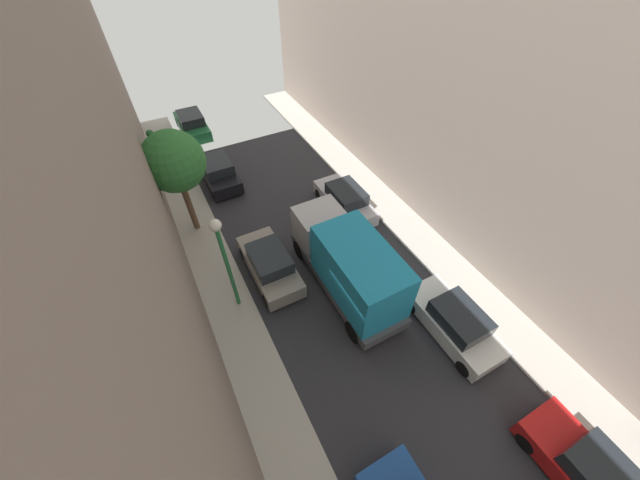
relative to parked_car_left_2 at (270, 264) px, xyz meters
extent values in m
plane|color=#2D2D33|center=(2.70, -4.02, -0.72)|extent=(32.00, 32.00, 0.00)
cube|color=#B7B2A8|center=(-2.30, -4.02, -0.64)|extent=(2.00, 44.00, 0.15)
cube|color=#B7B2A8|center=(7.70, -4.02, -0.64)|extent=(2.00, 44.00, 0.15)
cube|color=gray|center=(-6.30, -4.02, 6.74)|extent=(6.00, 44.00, 14.92)
cube|color=gray|center=(11.70, -4.02, 8.81)|extent=(6.00, 44.00, 19.05)
cylinder|color=black|center=(0.78, -9.34, -0.40)|extent=(0.22, 0.64, 0.64)
cube|color=gray|center=(0.00, 0.04, -0.17)|extent=(1.76, 4.20, 0.76)
cube|color=#1E2328|center=(0.00, -0.11, 0.53)|extent=(1.56, 2.10, 0.64)
cylinder|color=black|center=(-0.78, 1.59, -0.40)|extent=(0.22, 0.64, 0.64)
cylinder|color=black|center=(0.78, 1.59, -0.40)|extent=(0.22, 0.64, 0.64)
cylinder|color=black|center=(-0.78, -1.51, -0.40)|extent=(0.22, 0.64, 0.64)
cylinder|color=black|center=(0.78, -1.51, -0.40)|extent=(0.22, 0.64, 0.64)
cube|color=black|center=(0.00, 8.24, -0.17)|extent=(1.76, 4.20, 0.76)
cube|color=#1E2328|center=(0.00, 8.09, 0.53)|extent=(1.56, 2.10, 0.64)
cylinder|color=black|center=(-0.78, 9.79, -0.40)|extent=(0.22, 0.64, 0.64)
cylinder|color=black|center=(0.78, 9.79, -0.40)|extent=(0.22, 0.64, 0.64)
cylinder|color=black|center=(-0.78, 6.69, -0.40)|extent=(0.22, 0.64, 0.64)
cylinder|color=black|center=(0.78, 6.69, -0.40)|extent=(0.22, 0.64, 0.64)
cube|color=#1E6638|center=(0.00, 14.76, -0.17)|extent=(1.76, 4.20, 0.76)
cube|color=#1E2328|center=(0.00, 14.61, 0.53)|extent=(1.56, 2.10, 0.64)
cylinder|color=black|center=(-0.78, 16.31, -0.40)|extent=(0.22, 0.64, 0.64)
cylinder|color=black|center=(0.78, 16.31, -0.40)|extent=(0.22, 0.64, 0.64)
cylinder|color=black|center=(-0.78, 13.21, -0.40)|extent=(0.22, 0.64, 0.64)
cylinder|color=black|center=(0.78, 13.21, -0.40)|extent=(0.22, 0.64, 0.64)
cube|color=red|center=(5.40, -12.13, -0.17)|extent=(1.76, 4.20, 0.76)
cube|color=#1E2328|center=(5.40, -12.28, 0.53)|extent=(1.56, 2.10, 0.64)
cylinder|color=black|center=(4.62, -10.58, -0.40)|extent=(0.22, 0.64, 0.64)
cylinder|color=black|center=(6.18, -10.58, -0.40)|extent=(0.22, 0.64, 0.64)
cube|color=white|center=(5.40, -6.23, -0.17)|extent=(1.76, 4.20, 0.76)
cube|color=#1E2328|center=(5.40, -6.38, 0.53)|extent=(1.56, 2.10, 0.64)
cylinder|color=black|center=(4.62, -4.68, -0.40)|extent=(0.22, 0.64, 0.64)
cylinder|color=black|center=(6.18, -4.68, -0.40)|extent=(0.22, 0.64, 0.64)
cylinder|color=black|center=(4.62, -7.78, -0.40)|extent=(0.22, 0.64, 0.64)
cylinder|color=black|center=(6.18, -7.78, -0.40)|extent=(0.22, 0.64, 0.64)
cube|color=silver|center=(5.40, 2.32, -0.17)|extent=(1.76, 4.20, 0.76)
cube|color=#1E2328|center=(5.40, 2.17, 0.53)|extent=(1.56, 2.10, 0.64)
cylinder|color=black|center=(4.62, 3.87, -0.40)|extent=(0.22, 0.64, 0.64)
cylinder|color=black|center=(6.18, 3.87, -0.40)|extent=(0.22, 0.64, 0.64)
cylinder|color=black|center=(4.62, 0.77, -0.40)|extent=(0.22, 0.64, 0.64)
cylinder|color=black|center=(6.18, 0.77, -0.40)|extent=(0.22, 0.64, 0.64)
cube|color=#4C4C51|center=(2.70, -2.22, 0.01)|extent=(2.20, 6.60, 0.50)
cube|color=#B7B7BC|center=(2.70, 0.18, 1.11)|extent=(2.10, 1.80, 1.70)
cube|color=#1E8CB7|center=(2.70, -3.22, 1.46)|extent=(2.24, 4.20, 2.40)
cylinder|color=black|center=(1.72, 0.38, -0.24)|extent=(0.30, 0.96, 0.96)
cylinder|color=black|center=(3.68, 0.38, -0.24)|extent=(0.30, 0.96, 0.96)
cylinder|color=black|center=(1.72, -4.62, -0.24)|extent=(0.30, 0.96, 0.96)
cylinder|color=black|center=(3.68, -4.62, -0.24)|extent=(0.30, 0.96, 0.96)
cylinder|color=brown|center=(-2.32, 4.65, 0.95)|extent=(0.30, 0.30, 3.04)
sphere|color=#2D7233|center=(-2.32, 4.65, 3.53)|extent=(2.83, 2.83, 2.83)
cylinder|color=#B2A899|center=(-2.91, 14.86, -0.40)|extent=(0.44, 0.44, 0.33)
sphere|color=#23602D|center=(-2.91, 14.86, -0.03)|extent=(0.52, 0.52, 0.52)
cylinder|color=#26723F|center=(-1.90, -0.93, 1.69)|extent=(0.16, 0.16, 4.51)
sphere|color=white|center=(-1.90, -0.93, 4.16)|extent=(0.44, 0.44, 0.44)
camera|label=1|loc=(-2.69, -10.00, 12.30)|focal=19.35mm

